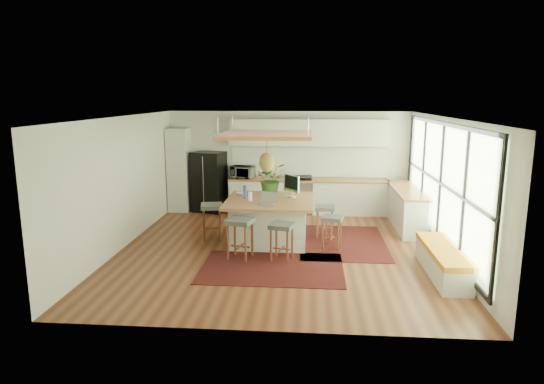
# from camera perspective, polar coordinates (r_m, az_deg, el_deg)

# --- Properties ---
(floor) EXTENTS (7.00, 7.00, 0.00)m
(floor) POSITION_cam_1_polar(r_m,az_deg,el_deg) (9.89, 0.93, -6.85)
(floor) COLOR #512517
(floor) RESTS_ON ground
(ceiling) EXTENTS (7.00, 7.00, 0.00)m
(ceiling) POSITION_cam_1_polar(r_m,az_deg,el_deg) (9.40, 0.98, 8.97)
(ceiling) COLOR white
(ceiling) RESTS_ON ground
(wall_back) EXTENTS (6.50, 0.00, 6.50)m
(wall_back) POSITION_cam_1_polar(r_m,az_deg,el_deg) (13.01, 1.95, 3.68)
(wall_back) COLOR silver
(wall_back) RESTS_ON ground
(wall_front) EXTENTS (6.50, 0.00, 6.50)m
(wall_front) POSITION_cam_1_polar(r_m,az_deg,el_deg) (6.16, -1.15, -5.12)
(wall_front) COLOR silver
(wall_front) RESTS_ON ground
(wall_left) EXTENTS (0.00, 7.00, 7.00)m
(wall_left) POSITION_cam_1_polar(r_m,az_deg,el_deg) (10.28, -17.43, 1.09)
(wall_left) COLOR silver
(wall_left) RESTS_ON ground
(wall_right) EXTENTS (0.00, 7.00, 7.00)m
(wall_right) POSITION_cam_1_polar(r_m,az_deg,el_deg) (9.90, 20.08, 0.53)
(wall_right) COLOR silver
(wall_right) RESTS_ON ground
(window_wall) EXTENTS (0.10, 6.20, 2.60)m
(window_wall) POSITION_cam_1_polar(r_m,az_deg,el_deg) (9.88, 19.93, 0.81)
(window_wall) COLOR black
(window_wall) RESTS_ON wall_right
(pantry) EXTENTS (0.55, 0.60, 2.25)m
(pantry) POSITION_cam_1_polar(r_m,az_deg,el_deg) (13.20, -11.04, 2.60)
(pantry) COLOR silver
(pantry) RESTS_ON floor
(back_counter_base) EXTENTS (4.20, 0.60, 0.88)m
(back_counter_base) POSITION_cam_1_polar(r_m,az_deg,el_deg) (12.83, 4.31, -0.57)
(back_counter_base) COLOR silver
(back_counter_base) RESTS_ON floor
(back_counter_top) EXTENTS (4.24, 0.64, 0.05)m
(back_counter_top) POSITION_cam_1_polar(r_m,az_deg,el_deg) (12.75, 4.34, 1.45)
(back_counter_top) COLOR brown
(back_counter_top) RESTS_ON back_counter_base
(backsplash) EXTENTS (4.20, 0.02, 0.80)m
(backsplash) POSITION_cam_1_polar(r_m,az_deg,el_deg) (12.97, 4.38, 3.64)
(backsplash) COLOR white
(backsplash) RESTS_ON wall_back
(upper_cabinets) EXTENTS (4.20, 0.34, 0.70)m
(upper_cabinets) POSITION_cam_1_polar(r_m,az_deg,el_deg) (12.73, 4.43, 7.11)
(upper_cabinets) COLOR silver
(upper_cabinets) RESTS_ON wall_back
(range) EXTENTS (0.76, 0.62, 1.00)m
(range) POSITION_cam_1_polar(r_m,az_deg,el_deg) (12.83, 3.19, -0.29)
(range) COLOR #A5A5AA
(range) RESTS_ON floor
(right_counter_base) EXTENTS (0.60, 2.50, 0.88)m
(right_counter_base) POSITION_cam_1_polar(r_m,az_deg,el_deg) (11.91, 15.80, -1.92)
(right_counter_base) COLOR silver
(right_counter_base) RESTS_ON floor
(right_counter_top) EXTENTS (0.64, 2.54, 0.05)m
(right_counter_top) POSITION_cam_1_polar(r_m,az_deg,el_deg) (11.82, 15.92, 0.25)
(right_counter_top) COLOR brown
(right_counter_top) RESTS_ON right_counter_base
(window_bench) EXTENTS (0.52, 2.00, 0.50)m
(window_bench) POSITION_cam_1_polar(r_m,az_deg,el_deg) (8.97, 19.74, -7.82)
(window_bench) COLOR silver
(window_bench) RESTS_ON floor
(ceiling_panel) EXTENTS (1.86, 1.86, 0.80)m
(ceiling_panel) POSITION_cam_1_polar(r_m,az_deg,el_deg) (9.87, -0.63, 5.31)
(ceiling_panel) COLOR brown
(ceiling_panel) RESTS_ON ceiling
(rug_near) EXTENTS (2.60, 1.80, 0.01)m
(rug_near) POSITION_cam_1_polar(r_m,az_deg,el_deg) (8.85, 0.01, -9.07)
(rug_near) COLOR black
(rug_near) RESTS_ON floor
(rug_right) EXTENTS (1.80, 2.60, 0.01)m
(rug_right) POSITION_cam_1_polar(r_m,az_deg,el_deg) (10.45, 8.48, -5.94)
(rug_right) COLOR black
(rug_right) RESTS_ON floor
(fridge) EXTENTS (0.95, 0.83, 1.63)m
(fridge) POSITION_cam_1_polar(r_m,az_deg,el_deg) (13.01, -7.53, 1.70)
(fridge) COLOR black
(fridge) RESTS_ON floor
(island) EXTENTS (1.85, 1.85, 0.93)m
(island) POSITION_cam_1_polar(r_m,az_deg,el_deg) (10.28, -0.28, -3.44)
(island) COLOR brown
(island) RESTS_ON floor
(stool_near_left) EXTENTS (0.57, 0.57, 0.80)m
(stool_near_left) POSITION_cam_1_polar(r_m,az_deg,el_deg) (9.25, -3.83, -5.88)
(stool_near_left) COLOR #424649
(stool_near_left) RESTS_ON floor
(stool_near_right) EXTENTS (0.52, 0.52, 0.72)m
(stool_near_right) POSITION_cam_1_polar(r_m,az_deg,el_deg) (9.16, 1.17, -6.04)
(stool_near_right) COLOR #424649
(stool_near_right) RESTS_ON floor
(stool_right_front) EXTENTS (0.49, 0.49, 0.68)m
(stool_right_front) POSITION_cam_1_polar(r_m,az_deg,el_deg) (9.92, 7.20, -4.75)
(stool_right_front) COLOR #424649
(stool_right_front) RESTS_ON floor
(stool_right_back) EXTENTS (0.44, 0.44, 0.71)m
(stool_right_back) POSITION_cam_1_polar(r_m,az_deg,el_deg) (10.69, 6.32, -3.54)
(stool_right_back) COLOR #424649
(stool_right_back) RESTS_ON floor
(stool_left_side) EXTENTS (0.55, 0.55, 0.79)m
(stool_left_side) POSITION_cam_1_polar(r_m,az_deg,el_deg) (10.57, -7.19, -3.73)
(stool_left_side) COLOR #424649
(stool_left_side) RESTS_ON floor
(laptop) EXTENTS (0.43, 0.45, 0.26)m
(laptop) POSITION_cam_1_polar(r_m,az_deg,el_deg) (9.67, -0.55, -0.83)
(laptop) COLOR #A5A5AA
(laptop) RESTS_ON island
(monitor) EXTENTS (0.48, 0.54, 0.50)m
(monitor) POSITION_cam_1_polar(r_m,az_deg,el_deg) (10.39, 2.38, 0.81)
(monitor) COLOR #A5A5AA
(monitor) RESTS_ON island
(microwave) EXTENTS (0.65, 0.46, 0.40)m
(microwave) POSITION_cam_1_polar(r_m,az_deg,el_deg) (12.85, -3.49, 2.56)
(microwave) COLOR #A5A5AA
(microwave) RESTS_ON back_counter_top
(island_plant) EXTENTS (0.82, 0.87, 0.57)m
(island_plant) POSITION_cam_1_polar(r_m,az_deg,el_deg) (10.58, -0.11, 1.16)
(island_plant) COLOR #1E4C19
(island_plant) RESTS_ON island
(island_bowl) EXTENTS (0.28, 0.28, 0.05)m
(island_bowl) POSITION_cam_1_polar(r_m,az_deg,el_deg) (10.67, -3.74, -0.19)
(island_bowl) COLOR silver
(island_bowl) RESTS_ON island
(island_bottle_0) EXTENTS (0.07, 0.07, 0.19)m
(island_bottle_0) POSITION_cam_1_polar(r_m,az_deg,el_deg) (10.31, -3.28, -0.22)
(island_bottle_0) COLOR #2D39B5
(island_bottle_0) RESTS_ON island
(island_bottle_1) EXTENTS (0.07, 0.07, 0.19)m
(island_bottle_1) POSITION_cam_1_polar(r_m,az_deg,el_deg) (10.04, -2.63, -0.52)
(island_bottle_1) COLOR white
(island_bottle_1) RESTS_ON island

